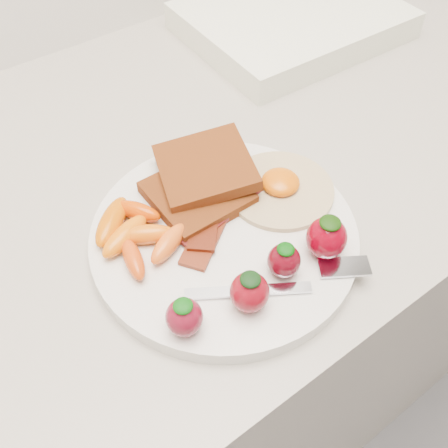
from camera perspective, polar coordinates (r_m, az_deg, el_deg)
counter at (r=0.96m, az=-5.97°, el=-13.90°), size 2.00×0.60×0.90m
plate at (r=0.51m, az=0.00°, el=-1.37°), size 0.27×0.27×0.02m
toast_lower at (r=0.53m, az=-3.08°, el=3.45°), size 0.09×0.09×0.01m
toast_upper at (r=0.53m, az=-2.15°, el=6.53°), size 0.12×0.12×0.02m
fried_egg at (r=0.54m, az=6.45°, el=4.18°), size 0.12×0.12×0.02m
bacon_strips at (r=0.51m, az=-1.38°, el=0.92°), size 0.12×0.11×0.01m
baby_carrots at (r=0.49m, az=-10.17°, el=-1.00°), size 0.09×0.11×0.02m
strawberries at (r=0.45m, az=5.53°, el=-5.29°), size 0.19×0.05×0.05m
fork at (r=0.47m, az=7.86°, el=-6.32°), size 0.17×0.09×0.00m
appliance at (r=0.83m, az=7.76°, el=22.06°), size 0.32×0.26×0.04m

